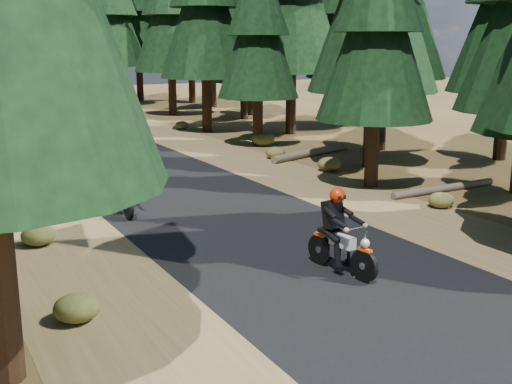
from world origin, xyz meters
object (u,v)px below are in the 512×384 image
rider_lead (342,245)px  rider_follow (122,194)px  log_far (444,188)px  log_near (312,152)px

rider_lead → rider_follow: bearing=-77.2°
rider_follow → log_far: bearing=169.0°
log_far → rider_follow: (-10.05, 2.31, 0.48)m
log_far → log_near: bearing=88.8°
log_near → rider_lead: (-7.38, -12.27, 0.45)m
log_far → rider_lead: rider_lead is taller
log_near → rider_follow: bearing=-170.4°
log_near → log_far: log_near is taller
rider_lead → rider_follow: 7.33m
log_near → rider_follow: size_ratio=2.46×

